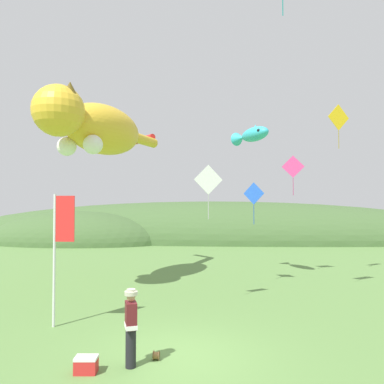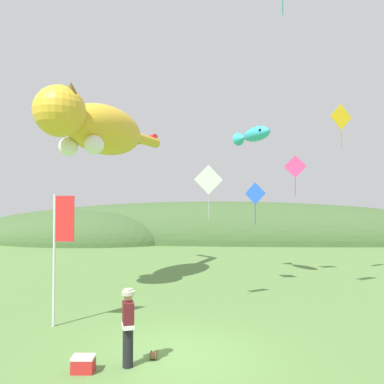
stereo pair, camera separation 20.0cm
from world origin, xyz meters
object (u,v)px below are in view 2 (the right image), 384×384
Objects in this scene: kite_giant_cat at (97,128)px; kite_tube_streamer at (146,139)px; festival_attendant at (128,325)px; festival_banner_pole at (59,239)px; kite_diamond_pink at (295,167)px; picnic_cooler at (83,364)px; kite_fish_windsock at (253,135)px; kite_spool at (154,355)px; kite_diamond_white at (209,180)px; kite_diamond_blue at (255,194)px; kite_diamond_gold at (341,117)px.

kite_tube_streamer is (0.97, 5.83, 0.48)m from kite_giant_cat.
festival_attendant is at bearing -65.16° from kite_giant_cat.
festival_attendant is 1.05× the size of kite_tube_streamer.
kite_giant_cat is at bearing -99.49° from kite_tube_streamer.
festival_banner_pole is 12.39m from kite_diamond_pink.
festival_banner_pole is 1.96× the size of kite_diamond_pink.
kite_diamond_pink reaches higher than picnic_cooler.
kite_spool is at bearing -107.55° from kite_fish_windsock.
kite_diamond_white is at bearing -111.69° from kite_fish_windsock.
kite_giant_cat reaches higher than picnic_cooler.
kite_tube_streamer reaches higher than kite_diamond_pink.
kite_giant_cat is at bearing 153.94° from kite_diamond_white.
kite_fish_windsock is (3.03, 9.59, 7.01)m from kite_spool.
kite_giant_cat is at bearing 97.67° from festival_banner_pole.
kite_diamond_pink is at bearing 44.41° from festival_banner_pole.
kite_giant_cat is 4.25× the size of kite_diamond_white.
kite_giant_cat is (-3.54, 7.64, 6.16)m from festival_attendant.
kite_diamond_pink is (8.59, 8.42, 2.97)m from festival_banner_pole.
kite_diamond_blue is at bearing 8.73° from kite_giant_cat.
picnic_cooler is at bearing -116.10° from kite_diamond_blue.
kite_spool is 4.72m from festival_banner_pole.
kite_giant_cat is at bearing -171.27° from kite_diamond_blue.
kite_spool is 0.05× the size of festival_banner_pole.
kite_diamond_blue is (3.03, 8.28, 4.06)m from kite_spool.
kite_diamond_gold reaches higher than kite_tube_streamer.
kite_diamond_blue is at bearing 43.92° from festival_banner_pole.
kite_diamond_gold is at bearing 40.36° from kite_diamond_white.
kite_diamond_pink is at bearing 23.59° from kite_fish_windsock.
festival_banner_pole reaches higher than picnic_cooler.
festival_attendant reaches higher than picnic_cooler.
kite_diamond_white is (2.51, 5.49, 4.40)m from picnic_cooler.
kite_diamond_blue is 4.11m from kite_diamond_white.
festival_banner_pole is at bearing -82.33° from kite_giant_cat.
kite_fish_windsock is (7.08, 2.39, 0.01)m from kite_giant_cat.
festival_banner_pole is 0.48× the size of kite_giant_cat.
picnic_cooler is 0.27× the size of kite_diamond_blue.
kite_spool is at bearing -32.28° from festival_banner_pole.
kite_spool is at bearing 29.45° from picnic_cooler.
kite_diamond_blue is (7.08, 1.09, -2.94)m from kite_giant_cat.
kite_diamond_gold is at bearing 50.93° from picnic_cooler.
festival_banner_pole is 1.82× the size of kite_diamond_gold.
kite_diamond_pink is at bearing 19.85° from kite_giant_cat.
kite_spool is 0.03× the size of kite_giant_cat.
kite_spool is 9.71m from kite_diamond_blue.
kite_diamond_pink reaches higher than festival_attendant.
kite_spool is 0.11× the size of kite_diamond_blue.
festival_attendant is at bearing -109.46° from kite_fish_windsock.
kite_tube_streamer is at bearing 163.39° from kite_diamond_pink.
kite_spool is at bearing -76.72° from kite_tube_streamer.
kite_fish_windsock is at bearing 70.54° from festival_attendant.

